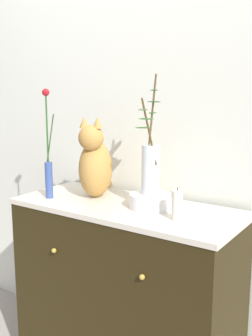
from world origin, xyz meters
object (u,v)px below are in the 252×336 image
sideboard (126,295)px  cat_sitting (95,164)px  bowl_porcelain (150,201)px  vase_slim_green (48,165)px  vase_glass_clear (150,165)px  candle_pillar (177,205)px

sideboard → cat_sitting: size_ratio=2.68×
cat_sitting → bowl_porcelain: size_ratio=2.14×
vase_slim_green → vase_glass_clear: vase_glass_clear is taller
bowl_porcelain → sideboard: bearing=-168.5°
bowl_porcelain → vase_glass_clear: (-0.00, -0.00, 0.17)m
cat_sitting → candle_pillar: 0.54m
vase_slim_green → vase_glass_clear: (0.51, 0.13, 0.03)m
vase_glass_clear → candle_pillar: (0.18, -0.09, -0.14)m
vase_slim_green → bowl_porcelain: vase_slim_green is taller
vase_slim_green → sideboard: bearing=15.2°
sideboard → candle_pillar: bearing=-11.9°
bowl_porcelain → vase_glass_clear: bearing=-98.5°
sideboard → candle_pillar: size_ratio=7.90×
sideboard → vase_glass_clear: vase_glass_clear is taller
cat_sitting → vase_slim_green: 0.23m
cat_sitting → vase_slim_green: vase_slim_green is taller
cat_sitting → bowl_porcelain: cat_sitting is taller
candle_pillar → vase_glass_clear: bearing=154.7°
candle_pillar → cat_sitting: bearing=168.9°
vase_slim_green → candle_pillar: bearing=3.6°
vase_slim_green → bowl_porcelain: size_ratio=2.82×
sideboard → bowl_porcelain: size_ratio=5.75×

